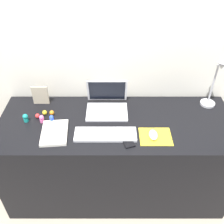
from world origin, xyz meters
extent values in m
plane|color=gray|center=(0.00, 0.00, 0.00)|extent=(6.00, 6.00, 0.00)
cube|color=silver|center=(0.00, 0.35, 0.74)|extent=(2.88, 0.05, 1.48)
cube|color=black|center=(0.00, 0.00, 0.37)|extent=(1.68, 0.63, 0.74)
cube|color=silver|center=(-0.07, 0.11, 0.75)|extent=(0.30, 0.21, 0.01)
cube|color=silver|center=(-0.07, 0.23, 0.85)|extent=(0.30, 0.05, 0.20)
cube|color=black|center=(-0.07, 0.22, 0.85)|extent=(0.27, 0.04, 0.17)
cube|color=silver|center=(-0.08, -0.14, 0.75)|extent=(0.41, 0.13, 0.02)
cube|color=yellow|center=(0.25, -0.15, 0.74)|extent=(0.21, 0.17, 0.00)
ellipsoid|color=silver|center=(0.24, -0.15, 0.76)|extent=(0.06, 0.10, 0.03)
cube|color=black|center=(0.07, -0.19, 0.74)|extent=(0.10, 0.14, 0.01)
cylinder|color=#B7B7BC|center=(0.70, 0.21, 0.75)|extent=(0.11, 0.11, 0.02)
cylinder|color=#B7B7BC|center=(0.70, 0.21, 0.92)|extent=(0.01, 0.01, 0.32)
cylinder|color=#B7B7BC|center=(0.70, 0.18, 1.09)|extent=(0.01, 0.09, 0.06)
cone|color=#B7B7BC|center=(0.70, 0.16, 1.10)|extent=(0.06, 0.06, 0.05)
cube|color=silver|center=(-0.42, -0.12, 0.75)|extent=(0.19, 0.25, 0.02)
cube|color=#B2A58C|center=(-0.58, 0.22, 0.81)|extent=(0.12, 0.02, 0.15)
ellipsoid|color=red|center=(-0.57, 0.05, 0.76)|extent=(0.03, 0.03, 0.04)
cylinder|color=blue|center=(-0.45, 0.00, 0.76)|extent=(0.03, 0.03, 0.03)
sphere|color=blue|center=(-0.45, 0.00, 0.78)|extent=(0.03, 0.03, 0.03)
cylinder|color=teal|center=(-0.64, 0.01, 0.75)|extent=(0.03, 0.03, 0.03)
sphere|color=teal|center=(-0.64, 0.01, 0.78)|extent=(0.04, 0.04, 0.04)
ellipsoid|color=yellow|center=(-0.52, 0.08, 0.76)|extent=(0.03, 0.03, 0.04)
ellipsoid|color=orange|center=(-0.47, 0.08, 0.76)|extent=(0.03, 0.03, 0.04)
cylinder|color=pink|center=(-0.52, 0.00, 0.75)|extent=(0.03, 0.03, 0.03)
sphere|color=pink|center=(-0.52, 0.00, 0.78)|extent=(0.03, 0.03, 0.03)
camera|label=1|loc=(-0.03, -1.36, 1.91)|focal=40.75mm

